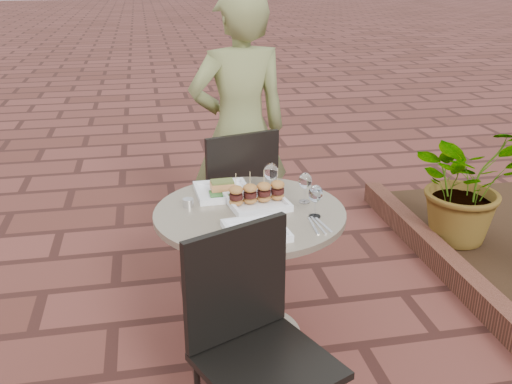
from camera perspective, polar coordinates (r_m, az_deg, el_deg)
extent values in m
plane|color=brown|center=(2.89, -5.79, -16.89)|extent=(60.00, 60.00, 0.00)
cylinder|color=gray|center=(3.03, -0.57, -14.21)|extent=(0.52, 0.52, 0.04)
cylinder|color=gray|center=(2.85, -0.60, -8.85)|extent=(0.08, 0.08, 0.70)
cylinder|color=gray|center=(2.68, -0.63, -2.13)|extent=(0.90, 0.90, 0.03)
cube|color=black|center=(3.49, -2.66, -0.96)|extent=(0.54, 0.54, 0.03)
cube|color=black|center=(3.23, -1.32, 1.88)|extent=(0.43, 0.14, 0.46)
cylinder|color=black|center=(3.81, -1.13, -2.65)|extent=(0.02, 0.02, 0.44)
cylinder|color=black|center=(3.68, -6.50, -3.72)|extent=(0.02, 0.02, 0.44)
cylinder|color=black|center=(3.50, 1.51, -4.98)|extent=(0.02, 0.02, 0.44)
cylinder|color=black|center=(3.36, -4.27, -6.26)|extent=(0.02, 0.02, 0.44)
cube|color=black|center=(2.16, 1.18, -17.01)|extent=(0.58, 0.58, 0.03)
cube|color=black|center=(2.15, -1.96, -9.06)|extent=(0.41, 0.21, 0.46)
cylinder|color=black|center=(2.51, 2.12, -17.27)|extent=(0.02, 0.02, 0.44)
imported|color=olive|center=(3.49, -1.64, 6.03)|extent=(0.67, 0.49, 1.70)
cube|color=white|center=(2.86, -3.37, -0.09)|extent=(0.27, 0.27, 0.01)
cube|color=#E18D4F|center=(2.84, -3.38, 0.61)|extent=(0.12, 0.08, 0.04)
cube|color=#525C29|center=(2.84, -3.39, 1.05)|extent=(0.11, 0.07, 0.01)
cube|color=white|center=(2.73, 0.10, -1.17)|extent=(0.30, 0.30, 0.01)
cube|color=white|center=(2.45, 0.01, -4.05)|extent=(0.28, 0.28, 0.01)
ellipsoid|color=pink|center=(2.38, -0.67, -4.44)|extent=(0.05, 0.04, 0.02)
cylinder|color=white|center=(2.62, 5.89, -2.42)|extent=(0.05, 0.05, 0.00)
cylinder|color=white|center=(2.61, 5.92, -1.70)|extent=(0.01, 0.01, 0.07)
ellipsoid|color=white|center=(2.58, 5.98, -0.18)|extent=(0.07, 0.07, 0.08)
cylinder|color=white|center=(2.58, 5.98, -0.27)|extent=(0.05, 0.05, 0.04)
cylinder|color=white|center=(2.84, 1.48, -0.28)|extent=(0.06, 0.06, 0.00)
cylinder|color=white|center=(2.83, 1.48, 0.47)|extent=(0.01, 0.01, 0.08)
ellipsoid|color=white|center=(2.80, 1.50, 2.04)|extent=(0.07, 0.07, 0.09)
cylinder|color=white|center=(2.77, 4.87, -0.96)|extent=(0.05, 0.05, 0.00)
cylinder|color=white|center=(2.76, 4.89, -0.29)|extent=(0.01, 0.01, 0.07)
ellipsoid|color=white|center=(2.73, 4.94, 1.13)|extent=(0.06, 0.06, 0.08)
cylinder|color=silver|center=(2.72, -6.80, -1.07)|extent=(0.07, 0.07, 0.04)
cube|color=brown|center=(3.55, 20.60, -8.83)|extent=(0.12, 3.00, 0.15)
imported|color=#33662D|center=(3.99, 20.28, 0.97)|extent=(0.85, 0.78, 0.82)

